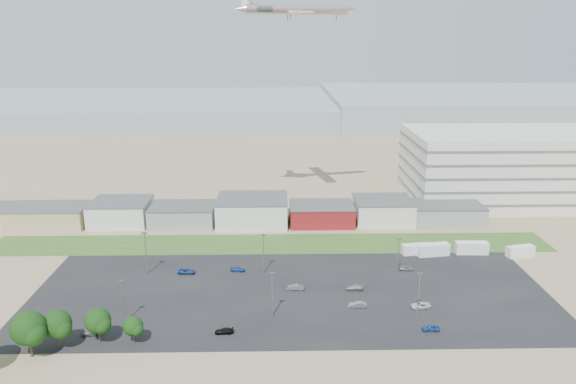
{
  "coord_description": "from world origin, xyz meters",
  "views": [
    {
      "loc": [
        1.78,
        -99.56,
        58.21
      ],
      "look_at": [
        4.34,
        22.0,
        23.95
      ],
      "focal_mm": 35.0,
      "sensor_mm": 36.0,
      "label": 1
    }
  ],
  "objects_px": {
    "parked_car_8": "(406,268)",
    "parked_car_9": "(187,271)",
    "parked_car_1": "(358,305)",
    "parked_car_10": "(92,332)",
    "box_trailer_a": "(416,249)",
    "airliner": "(298,10)",
    "parked_car_0": "(421,305)",
    "parked_car_7": "(296,287)",
    "parked_car_12": "(354,287)",
    "parked_car_2": "(431,328)",
    "parked_car_6": "(238,269)",
    "parked_car_3": "(224,331)"
  },
  "relations": [
    {
      "from": "parked_car_6",
      "to": "parked_car_1",
      "type": "bearing_deg",
      "value": -118.21
    },
    {
      "from": "box_trailer_a",
      "to": "parked_car_8",
      "type": "distance_m",
      "value": 12.12
    },
    {
      "from": "parked_car_3",
      "to": "parked_car_6",
      "type": "distance_m",
      "value": 30.82
    },
    {
      "from": "parked_car_0",
      "to": "parked_car_6",
      "type": "distance_m",
      "value": 46.5
    },
    {
      "from": "parked_car_6",
      "to": "parked_car_12",
      "type": "relative_size",
      "value": 0.85
    },
    {
      "from": "parked_car_9",
      "to": "parked_car_10",
      "type": "distance_m",
      "value": 32.96
    },
    {
      "from": "parked_car_8",
      "to": "airliner",
      "type": "bearing_deg",
      "value": 28.09
    },
    {
      "from": "parked_car_12",
      "to": "parked_car_0",
      "type": "bearing_deg",
      "value": 58.59
    },
    {
      "from": "airliner",
      "to": "parked_car_3",
      "type": "bearing_deg",
      "value": -114.15
    },
    {
      "from": "parked_car_8",
      "to": "parked_car_9",
      "type": "xyz_separation_m",
      "value": [
        -55.92,
        -0.83,
        0.02
      ]
    },
    {
      "from": "airliner",
      "to": "parked_car_7",
      "type": "xyz_separation_m",
      "value": [
        -2.62,
        -66.77,
        -65.14
      ]
    },
    {
      "from": "parked_car_0",
      "to": "box_trailer_a",
      "type": "bearing_deg",
      "value": 160.76
    },
    {
      "from": "airliner",
      "to": "parked_car_8",
      "type": "height_order",
      "value": "airliner"
    },
    {
      "from": "parked_car_12",
      "to": "parked_car_10",
      "type": "bearing_deg",
      "value": -67.36
    },
    {
      "from": "parked_car_3",
      "to": "parked_car_12",
      "type": "bearing_deg",
      "value": 120.9
    },
    {
      "from": "parked_car_1",
      "to": "parked_car_7",
      "type": "bearing_deg",
      "value": -122.98
    },
    {
      "from": "parked_car_3",
      "to": "parked_car_9",
      "type": "relative_size",
      "value": 0.85
    },
    {
      "from": "parked_car_12",
      "to": "parked_car_2",
      "type": "bearing_deg",
      "value": 37.56
    },
    {
      "from": "parked_car_1",
      "to": "parked_car_10",
      "type": "relative_size",
      "value": 0.93
    },
    {
      "from": "parked_car_6",
      "to": "parked_car_10",
      "type": "height_order",
      "value": "parked_car_10"
    },
    {
      "from": "parked_car_3",
      "to": "parked_car_9",
      "type": "height_order",
      "value": "parked_car_9"
    },
    {
      "from": "parked_car_2",
      "to": "parked_car_7",
      "type": "relative_size",
      "value": 0.91
    },
    {
      "from": "box_trailer_a",
      "to": "parked_car_12",
      "type": "bearing_deg",
      "value": -140.21
    },
    {
      "from": "airliner",
      "to": "parked_car_0",
      "type": "distance_m",
      "value": 103.52
    },
    {
      "from": "box_trailer_a",
      "to": "parked_car_0",
      "type": "height_order",
      "value": "box_trailer_a"
    },
    {
      "from": "parked_car_2",
      "to": "parked_car_12",
      "type": "bearing_deg",
      "value": -144.37
    },
    {
      "from": "parked_car_6",
      "to": "parked_car_10",
      "type": "relative_size",
      "value": 0.89
    },
    {
      "from": "parked_car_0",
      "to": "parked_car_6",
      "type": "height_order",
      "value": "parked_car_0"
    },
    {
      "from": "box_trailer_a",
      "to": "airliner",
      "type": "height_order",
      "value": "airliner"
    },
    {
      "from": "parked_car_10",
      "to": "airliner",
      "type": "bearing_deg",
      "value": -34.39
    },
    {
      "from": "parked_car_6",
      "to": "parked_car_7",
      "type": "bearing_deg",
      "value": -119.45
    },
    {
      "from": "parked_car_3",
      "to": "parked_car_7",
      "type": "distance_m",
      "value": 24.98
    },
    {
      "from": "box_trailer_a",
      "to": "parked_car_0",
      "type": "relative_size",
      "value": 1.73
    },
    {
      "from": "parked_car_0",
      "to": "parked_car_10",
      "type": "height_order",
      "value": "parked_car_10"
    },
    {
      "from": "airliner",
      "to": "parked_car_12",
      "type": "distance_m",
      "value": 94.26
    },
    {
      "from": "airliner",
      "to": "parked_car_10",
      "type": "distance_m",
      "value": 117.09
    },
    {
      "from": "parked_car_0",
      "to": "parked_car_10",
      "type": "xyz_separation_m",
      "value": [
        -68.83,
        -10.05,
        0.01
      ]
    },
    {
      "from": "parked_car_3",
      "to": "parked_car_7",
      "type": "xyz_separation_m",
      "value": [
        15.19,
        19.84,
        0.1
      ]
    },
    {
      "from": "parked_car_0",
      "to": "parked_car_6",
      "type": "bearing_deg",
      "value": -124.13
    },
    {
      "from": "parked_car_9",
      "to": "parked_car_12",
      "type": "bearing_deg",
      "value": -100.83
    },
    {
      "from": "parked_car_7",
      "to": "parked_car_10",
      "type": "xyz_separation_m",
      "value": [
        -41.64,
        -19.85,
        -0.03
      ]
    },
    {
      "from": "parked_car_10",
      "to": "box_trailer_a",
      "type": "bearing_deg",
      "value": -68.47
    },
    {
      "from": "airliner",
      "to": "parked_car_1",
      "type": "xyz_separation_m",
      "value": [
        10.72,
        -76.0,
        -65.13
      ]
    },
    {
      "from": "parked_car_9",
      "to": "parked_car_10",
      "type": "height_order",
      "value": "parked_car_9"
    },
    {
      "from": "box_trailer_a",
      "to": "parked_car_0",
      "type": "bearing_deg",
      "value": -109.71
    },
    {
      "from": "parked_car_8",
      "to": "parked_car_0",
      "type": "bearing_deg",
      "value": 179.11
    },
    {
      "from": "airliner",
      "to": "parked_car_9",
      "type": "xyz_separation_m",
      "value": [
        -29.89,
        -56.97,
        -65.17
      ]
    },
    {
      "from": "box_trailer_a",
      "to": "parked_car_2",
      "type": "bearing_deg",
      "value": -107.52
    },
    {
      "from": "parked_car_7",
      "to": "parked_car_9",
      "type": "relative_size",
      "value": 0.89
    },
    {
      "from": "parked_car_2",
      "to": "parked_car_10",
      "type": "bearing_deg",
      "value": -88.48
    }
  ]
}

